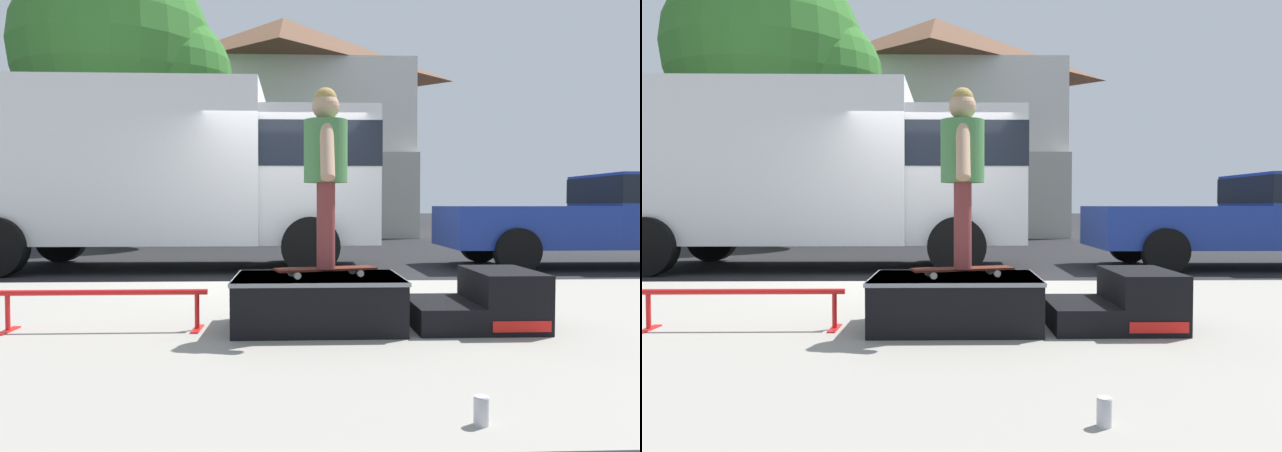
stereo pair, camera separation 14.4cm
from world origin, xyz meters
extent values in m
plane|color=black|center=(0.00, 0.00, 0.00)|extent=(140.00, 140.00, 0.00)
cube|color=gray|center=(0.00, -3.00, 0.06)|extent=(50.00, 5.00, 0.12)
cube|color=black|center=(0.33, -3.23, 0.32)|extent=(1.27, 0.85, 0.40)
cube|color=gray|center=(0.33, -3.23, 0.51)|extent=(1.29, 0.87, 0.03)
cube|color=black|center=(1.30, -3.23, 0.22)|extent=(0.49, 0.80, 0.20)
cube|color=black|center=(1.78, -3.23, 0.34)|extent=(0.49, 0.80, 0.44)
cube|color=red|center=(1.78, -3.64, 0.20)|extent=(0.43, 0.01, 0.08)
cylinder|color=red|center=(-1.30, -3.28, 0.41)|extent=(1.58, 0.04, 0.04)
cylinder|color=red|center=(-2.01, -3.28, 0.27)|extent=(0.04, 0.04, 0.29)
cube|color=red|center=(-2.01, -3.28, 0.13)|extent=(0.06, 0.28, 0.01)
cylinder|color=red|center=(-0.60, -3.28, 0.27)|extent=(0.04, 0.04, 0.29)
cube|color=red|center=(-0.60, -3.28, 0.13)|extent=(0.06, 0.28, 0.01)
cube|color=#4C1E14|center=(0.39, -3.28, 0.58)|extent=(0.81, 0.39, 0.02)
cylinder|color=silver|center=(0.61, -3.13, 0.55)|extent=(0.06, 0.04, 0.05)
cylinder|color=silver|center=(0.65, -3.30, 0.55)|extent=(0.06, 0.04, 0.05)
cylinder|color=silver|center=(0.12, -3.26, 0.55)|extent=(0.06, 0.04, 0.05)
cylinder|color=silver|center=(0.17, -3.43, 0.55)|extent=(0.06, 0.04, 0.05)
cylinder|color=brown|center=(0.39, -3.20, 0.92)|extent=(0.13, 0.13, 0.65)
cylinder|color=brown|center=(0.39, -3.37, 0.92)|extent=(0.13, 0.13, 0.65)
cylinder|color=#4C8C4C|center=(0.39, -3.28, 1.48)|extent=(0.33, 0.33, 0.47)
cylinder|color=tan|center=(0.39, -3.07, 1.47)|extent=(0.10, 0.29, 0.45)
cylinder|color=tan|center=(0.39, -3.49, 1.47)|extent=(0.10, 0.29, 0.45)
sphere|color=tan|center=(0.39, -3.28, 1.82)|extent=(0.21, 0.21, 0.21)
sphere|color=tan|center=(0.39, -3.28, 1.88)|extent=(0.17, 0.17, 0.17)
cylinder|color=silver|center=(0.96, -5.23, 0.18)|extent=(0.07, 0.07, 0.12)
cylinder|color=silver|center=(0.96, -5.23, 0.24)|extent=(0.06, 0.06, 0.00)
cube|color=white|center=(-2.91, 2.20, 1.75)|extent=(5.00, 2.35, 2.60)
cube|color=white|center=(0.54, 2.20, 1.55)|extent=(1.90, 2.16, 2.20)
cube|color=black|center=(0.54, 2.20, 2.03)|extent=(1.92, 2.19, 0.70)
cylinder|color=black|center=(0.38, 3.38, 0.45)|extent=(0.90, 0.28, 0.90)
cylinder|color=black|center=(0.38, 1.03, 0.45)|extent=(0.90, 0.28, 0.90)
cylinder|color=black|center=(-4.31, 3.38, 0.45)|extent=(0.90, 0.28, 0.90)
cube|color=#1E3899|center=(4.02, 2.05, 0.71)|extent=(2.60, 1.85, 0.70)
cylinder|color=black|center=(3.63, 2.98, 0.36)|extent=(0.72, 0.24, 0.72)
cylinder|color=black|center=(3.63, 1.13, 0.36)|extent=(0.72, 0.24, 0.72)
cylinder|color=brown|center=(-4.46, 7.22, 1.68)|extent=(0.56, 0.56, 3.37)
sphere|color=#387A2D|center=(-4.46, 7.22, 4.99)|extent=(4.97, 4.97, 4.97)
sphere|color=#387A2D|center=(-3.09, 7.22, 4.36)|extent=(3.23, 3.23, 3.23)
cube|color=silver|center=(-0.33, 14.84, 3.00)|extent=(9.00, 7.50, 6.00)
cube|color=#B2ADA3|center=(-0.33, 10.84, 1.40)|extent=(9.00, 0.50, 2.80)
pyramid|color=brown|center=(-0.33, 14.84, 7.20)|extent=(9.54, 7.95, 2.40)
camera|label=1|loc=(0.16, -7.62, 1.07)|focal=31.89mm
camera|label=2|loc=(0.30, -7.62, 1.07)|focal=31.89mm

